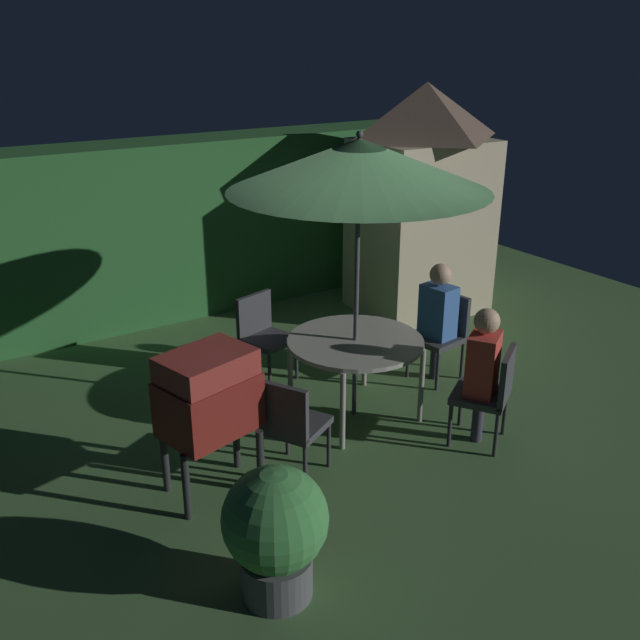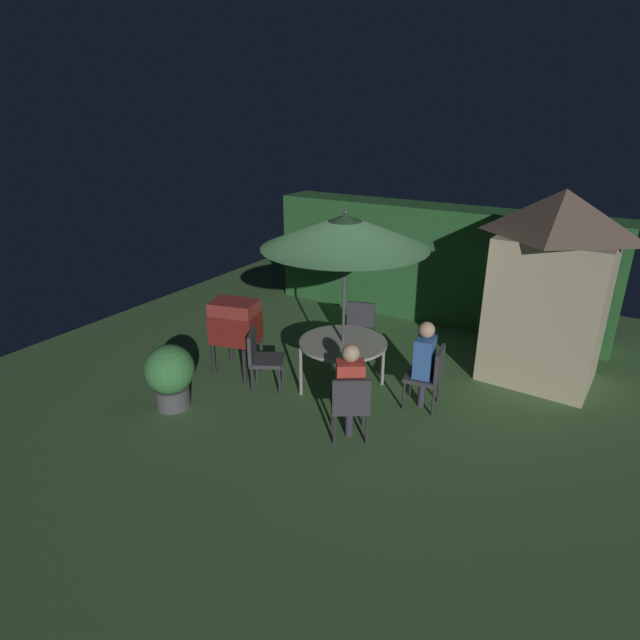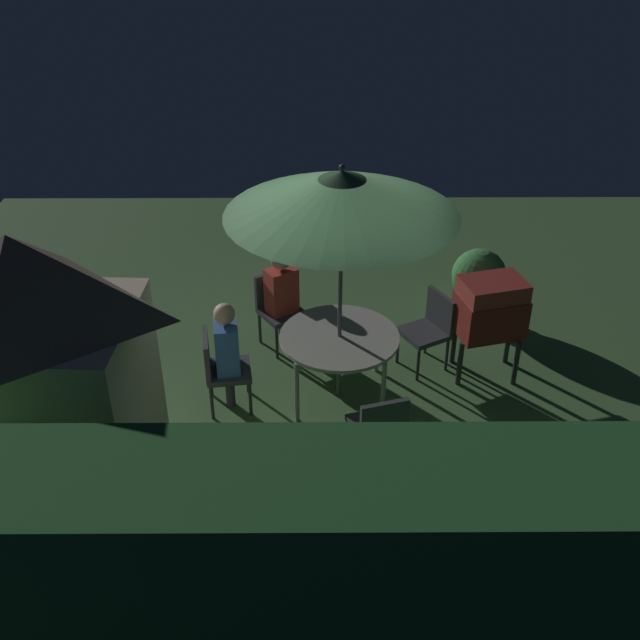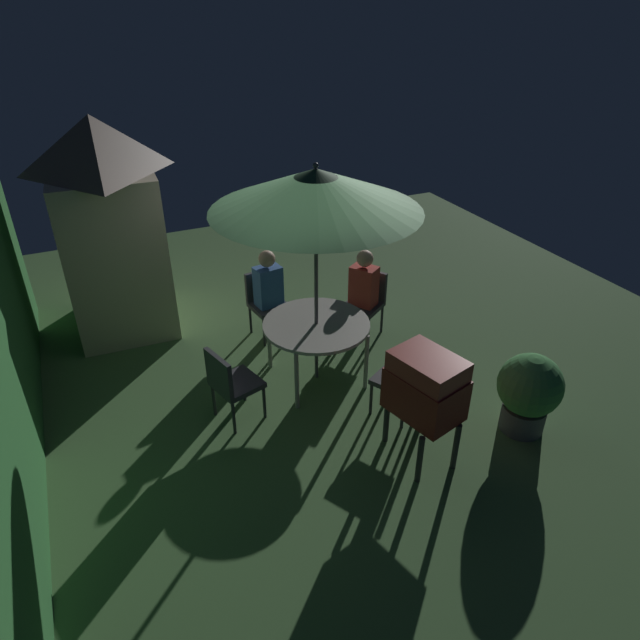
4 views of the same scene
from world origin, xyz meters
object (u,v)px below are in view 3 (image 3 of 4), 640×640
at_px(bbq_grill, 490,309).
at_px(person_in_red, 281,288).
at_px(garden_shed, 44,398).
at_px(chair_toward_house, 430,326).
at_px(chair_toward_hedge, 379,427).
at_px(potted_plant_by_shed, 478,281).
at_px(patio_umbrella, 342,193).
at_px(chair_far_side, 220,366).
at_px(chair_near_shed, 278,305).
at_px(person_in_blue, 227,344).
at_px(patio_table, 339,340).

distance_m(bbq_grill, person_in_red, 2.37).
height_order(garden_shed, chair_toward_house, garden_shed).
height_order(chair_toward_hedge, potted_plant_by_shed, potted_plant_by_shed).
xyz_separation_m(patio_umbrella, chair_far_side, (1.25, 0.18, -1.84)).
xyz_separation_m(chair_near_shed, potted_plant_by_shed, (-2.47, -0.59, -0.02)).
bearing_deg(chair_near_shed, garden_shed, 60.45).
bearing_deg(chair_near_shed, patio_umbrella, 123.23).
bearing_deg(person_in_red, chair_toward_house, 166.50).
bearing_deg(chair_far_side, chair_toward_house, -161.62).
bearing_deg(chair_near_shed, chair_toward_house, 164.63).
relative_size(bbq_grill, potted_plant_by_shed, 1.31).
distance_m(patio_umbrella, person_in_blue, 1.97).
relative_size(chair_far_side, potted_plant_by_shed, 0.98).
bearing_deg(patio_table, chair_toward_hedge, 106.19).
xyz_separation_m(chair_near_shed, chair_toward_hedge, (-1.03, 2.22, 0.00)).
bearing_deg(patio_umbrella, chair_far_side, 8.45).
bearing_deg(person_in_red, person_in_blue, 65.80).
bearing_deg(patio_umbrella, chair_toward_house, -151.12).
bearing_deg(person_in_blue, chair_toward_house, -161.25).
bearing_deg(chair_far_side, bbq_grill, -168.54).
xyz_separation_m(chair_far_side, person_in_red, (-0.60, -1.17, 0.26)).
relative_size(chair_near_shed, chair_toward_hedge, 1.00).
distance_m(patio_table, patio_umbrella, 1.65).
bearing_deg(chair_near_shed, person_in_blue, 68.95).
bearing_deg(potted_plant_by_shed, chair_near_shed, 13.44).
bearing_deg(chair_toward_house, potted_plant_by_shed, -124.67).
bearing_deg(person_in_red, chair_toward_hedge, 114.56).
distance_m(chair_toward_house, potted_plant_by_shed, 1.30).
bearing_deg(person_in_red, patio_umbrella, 123.23).
xyz_separation_m(garden_shed, chair_far_side, (-1.12, -1.72, -0.94)).
distance_m(potted_plant_by_shed, person_in_blue, 3.47).
xyz_separation_m(patio_umbrella, potted_plant_by_shed, (-1.78, -1.64, -1.86)).
xyz_separation_m(chair_far_side, chair_toward_house, (-2.29, -0.76, 0.00)).
relative_size(patio_table, person_in_red, 1.00).
height_order(chair_toward_hedge, person_in_blue, person_in_blue).
bearing_deg(potted_plant_by_shed, person_in_red, 15.28).
height_order(bbq_grill, potted_plant_by_shed, bbq_grill).
distance_m(chair_far_side, person_in_red, 1.34).
relative_size(chair_near_shed, chair_toward_house, 1.00).
bearing_deg(person_in_blue, chair_near_shed, -111.05).
height_order(garden_shed, chair_far_side, garden_shed).
distance_m(patio_table, person_in_blue, 1.18).
height_order(garden_shed, person_in_blue, garden_shed).
xyz_separation_m(chair_far_side, potted_plant_by_shed, (-3.03, -1.83, -0.02)).
relative_size(garden_shed, chair_near_shed, 3.18).
bearing_deg(chair_far_side, patio_umbrella, -171.55).
relative_size(patio_umbrella, chair_toward_hedge, 2.94).
xyz_separation_m(patio_umbrella, chair_toward_house, (-1.04, -0.58, -1.84)).
bearing_deg(patio_table, chair_near_shed, -56.77).
relative_size(garden_shed, chair_toward_house, 3.18).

